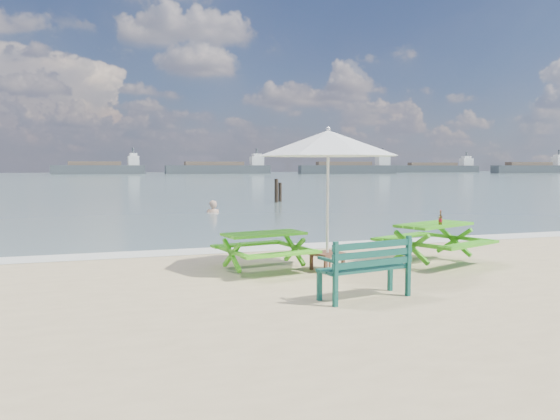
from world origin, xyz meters
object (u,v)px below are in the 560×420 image
object	(u,v)px
side_table	(327,261)
beer_bottle	(440,220)
swimmer	(213,222)
picnic_table_left	(264,252)
patio_umbrella	(328,143)
picnic_table_right	(434,244)
park_bench	(364,280)

from	to	relation	value
side_table	beer_bottle	distance (m)	2.32
beer_bottle	swimmer	bearing A→B (deg)	97.61
picnic_table_left	swimmer	bearing A→B (deg)	83.04
picnic_table_left	patio_umbrella	distance (m)	2.24
side_table	patio_umbrella	world-z (taller)	patio_umbrella
side_table	picnic_table_left	bearing A→B (deg)	163.05
picnic_table_right	swimmer	xyz separation A→B (m)	(-1.77, 12.89, -0.78)
park_bench	picnic_table_left	bearing A→B (deg)	107.87
picnic_table_left	swimmer	world-z (taller)	picnic_table_left
park_bench	beer_bottle	size ratio (longest dim) A/B	5.28
beer_bottle	swimmer	xyz separation A→B (m)	(-1.75, 13.12, -1.27)
beer_bottle	park_bench	bearing A→B (deg)	-143.34
picnic_table_left	beer_bottle	xyz separation A→B (m)	(3.29, -0.51, 0.53)
picnic_table_right	park_bench	world-z (taller)	park_bench
side_table	swimmer	bearing A→B (deg)	87.96
picnic_table_left	side_table	bearing A→B (deg)	-16.95
beer_bottle	patio_umbrella	bearing A→B (deg)	175.41
picnic_table_right	swimmer	bearing A→B (deg)	97.84
picnic_table_left	side_table	xyz separation A→B (m)	(1.08, -0.33, -0.16)
picnic_table_right	picnic_table_left	bearing A→B (deg)	175.21
picnic_table_left	side_table	size ratio (longest dim) A/B	2.93
picnic_table_left	beer_bottle	world-z (taller)	beer_bottle
picnic_table_right	beer_bottle	xyz separation A→B (m)	(-0.02, -0.23, 0.49)
picnic_table_right	beer_bottle	size ratio (longest dim) A/B	8.44
picnic_table_left	picnic_table_right	distance (m)	3.33
picnic_table_left	patio_umbrella	bearing A→B (deg)	-16.95
picnic_table_left	patio_umbrella	size ratio (longest dim) A/B	0.59
patio_umbrella	beer_bottle	distance (m)	2.63
swimmer	picnic_table_right	bearing A→B (deg)	-82.16
picnic_table_right	beer_bottle	world-z (taller)	beer_bottle
picnic_table_left	picnic_table_right	world-z (taller)	picnic_table_right
side_table	patio_umbrella	bearing A→B (deg)	180.00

